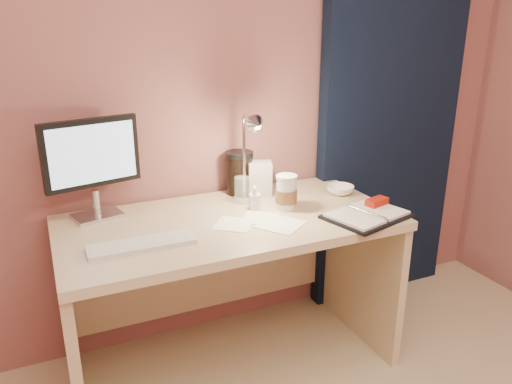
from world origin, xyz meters
name	(u,v)px	position (x,y,z in m)	size (l,w,h in m)	color
room	(377,98)	(0.95, 1.69, 1.14)	(3.50, 3.50, 3.50)	#C6B28E
desk	(224,260)	(0.00, 1.45, 0.50)	(1.40, 0.70, 0.73)	#C3B48A
monitor	(91,160)	(-0.50, 1.63, 0.98)	(0.39, 0.18, 0.42)	silver
keyboard	(142,244)	(-0.39, 1.26, 0.74)	(0.39, 0.12, 0.02)	silver
planner	(368,214)	(0.54, 1.16, 0.74)	(0.39, 0.33, 0.05)	black
paper_a	(280,224)	(0.16, 1.23, 0.73)	(0.17, 0.17, 0.00)	white
paper_b	(234,224)	(-0.01, 1.31, 0.73)	(0.15, 0.15, 0.00)	white
paper_c	(260,218)	(0.12, 1.33, 0.73)	(0.14, 0.14, 0.00)	white
coffee_cup	(286,193)	(0.27, 1.39, 0.80)	(0.10, 0.10, 0.15)	silver
clear_cup	(242,190)	(0.12, 1.54, 0.79)	(0.07, 0.07, 0.12)	white
bowl	(340,190)	(0.60, 1.46, 0.75)	(0.13, 0.13, 0.04)	white
lotion_bottle	(255,198)	(0.14, 1.44, 0.78)	(0.05, 0.05, 0.10)	silver
dark_jar	(239,175)	(0.16, 1.67, 0.82)	(0.13, 0.13, 0.18)	black
product_box	(260,179)	(0.24, 1.60, 0.81)	(0.11, 0.09, 0.16)	silver
desk_lamp	(255,149)	(0.16, 1.49, 0.99)	(0.10, 0.26, 0.42)	silver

